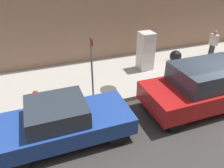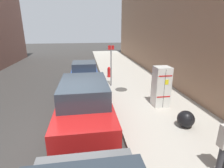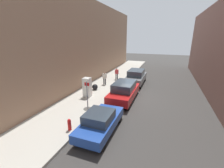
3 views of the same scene
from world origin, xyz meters
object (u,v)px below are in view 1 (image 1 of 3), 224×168
parked_suv_red (207,86)px  parked_hatchback_blue (63,122)px  pedestrian_standing_near (213,43)px  discarded_refrigerator (146,51)px  street_sign_post (92,66)px  fire_hydrant (37,100)px  trash_bag (176,56)px

parked_suv_red → parked_hatchback_blue: bearing=-90.0°
pedestrian_standing_near → parked_suv_red: parked_suv_red is taller
parked_suv_red → discarded_refrigerator: bearing=-168.0°
discarded_refrigerator → parked_hatchback_blue: (3.45, -4.59, -0.36)m
street_sign_post → fire_hydrant: street_sign_post is taller
discarded_refrigerator → fire_hydrant: size_ratio=2.43×
street_sign_post → parked_hatchback_blue: street_sign_post is taller
discarded_refrigerator → street_sign_post: (1.82, -3.19, 0.52)m
discarded_refrigerator → pedestrian_standing_near: bearing=88.6°
discarded_refrigerator → parked_hatchback_blue: size_ratio=0.45×
trash_bag → pedestrian_standing_near: pedestrian_standing_near is taller
discarded_refrigerator → parked_hatchback_blue: discarded_refrigerator is taller
trash_bag → parked_suv_red: size_ratio=0.13×
trash_bag → fire_hydrant: bearing=-75.7°
parked_hatchback_blue → parked_suv_red: parked_suv_red is taller
pedestrian_standing_near → parked_suv_red: size_ratio=0.32×
pedestrian_standing_near → parked_hatchback_blue: (3.36, -8.62, -0.32)m
fire_hydrant → parked_hatchback_blue: bearing=21.0°
pedestrian_standing_near → parked_hatchback_blue: size_ratio=0.38×
discarded_refrigerator → parked_hatchback_blue: bearing=-53.0°
trash_bag → discarded_refrigerator: bearing=-85.3°
discarded_refrigerator → trash_bag: 2.02m
fire_hydrant → parked_hatchback_blue: parked_hatchback_blue is taller
parked_suv_red → pedestrian_standing_near: bearing=135.5°
pedestrian_standing_near → parked_hatchback_blue: 9.26m
street_sign_post → parked_suv_red: size_ratio=0.54×
pedestrian_standing_near → parked_suv_red: 4.71m
discarded_refrigerator → trash_bag: size_ratio=2.97×
parked_suv_red → trash_bag: bearing=161.8°
trash_bag → pedestrian_standing_near: 2.20m
fire_hydrant → trash_bag: bearing=104.3°
trash_bag → parked_suv_red: parked_suv_red is taller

